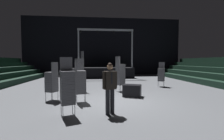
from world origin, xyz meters
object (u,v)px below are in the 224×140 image
man_with_tie (110,85)px  chair_stack_mid_left (120,74)px  chair_stack_mid_right (80,81)px  equipment_road_case (132,91)px  chair_stack_mid_centre (80,71)px  chair_stack_front_right (52,81)px  stage_riser (105,72)px  chair_stack_rear_right (68,87)px  chair_stack_rear_left (73,74)px  chair_stack_front_left (161,74)px

man_with_tie → chair_stack_mid_left: 4.23m
chair_stack_mid_right → equipment_road_case: bearing=97.9°
chair_stack_mid_centre → chair_stack_front_right: bearing=130.1°
stage_riser → equipment_road_case: 10.45m
stage_riser → chair_stack_rear_right: (-1.94, -13.07, 0.34)m
stage_riser → chair_stack_mid_centre: stage_riser is taller
chair_stack_mid_left → chair_stack_rear_right: bearing=-60.7°
stage_riser → chair_stack_rear_left: (-2.78, -6.25, 0.25)m
chair_stack_front_right → chair_stack_mid_centre: 2.56m
chair_stack_front_left → chair_stack_mid_right: size_ratio=0.95×
chair_stack_mid_right → chair_stack_front_left: bearing=113.7°
man_with_tie → equipment_road_case: (1.38, 2.66, -0.70)m
equipment_road_case → chair_stack_front_right: bearing=-173.8°
chair_stack_front_left → chair_stack_rear_left: (-6.50, 1.15, 0.00)m
chair_stack_mid_centre → chair_stack_rear_left: (-0.75, 2.27, -0.34)m
chair_stack_mid_left → chair_stack_front_right: bearing=-92.4°
chair_stack_rear_left → chair_stack_mid_left: bearing=-129.3°
chair_stack_front_right → chair_stack_front_left: bearing=-37.2°
chair_stack_mid_centre → chair_stack_rear_left: 2.41m
man_with_tie → chair_stack_mid_left: (0.97, 4.12, 0.06)m
man_with_tie → chair_stack_front_left: (4.23, 5.67, -0.11)m
chair_stack_mid_right → chair_stack_rear_left: bearing=179.5°
chair_stack_front_left → chair_stack_mid_right: 6.70m
stage_riser → man_with_tie: bearing=-92.3°
man_with_tie → chair_stack_front_left: chair_stack_front_left is taller
chair_stack_front_right → equipment_road_case: chair_stack_front_right is taller
chair_stack_front_left → chair_stack_front_right: same height
man_with_tie → chair_stack_front_right: size_ratio=0.99×
chair_stack_front_right → chair_stack_mid_centre: bearing=1.9°
chair_stack_rear_left → equipment_road_case: chair_stack_rear_left is taller
stage_riser → chair_stack_front_right: size_ratio=3.52×
chair_stack_mid_centre → chair_stack_front_left: bearing=-104.9°
chair_stack_mid_right → chair_stack_rear_right: size_ratio=0.96×
stage_riser → chair_stack_mid_centre: 8.78m
chair_stack_front_left → chair_stack_mid_left: size_ratio=0.84×
stage_riser → chair_stack_mid_left: stage_riser is taller
chair_stack_front_right → chair_stack_rear_left: (0.28, 4.58, 0.00)m
chair_stack_rear_right → equipment_road_case: bearing=-156.9°
equipment_road_case → chair_stack_front_left: bearing=46.5°
chair_stack_front_right → chair_stack_rear_left: 4.59m
chair_stack_mid_centre → equipment_road_case: (2.89, -1.89, -0.93)m
chair_stack_front_right → chair_stack_mid_left: size_ratio=0.84×
chair_stack_front_right → chair_stack_rear_left: same height
chair_stack_front_left → chair_stack_mid_right: (-5.41, -3.96, 0.04)m
chair_stack_front_right → chair_stack_mid_centre: (1.03, 2.32, 0.34)m
man_with_tie → chair_stack_mid_left: bearing=-128.0°
man_with_tie → chair_stack_front_right: 3.39m
chair_stack_front_left → man_with_tie: bearing=84.1°
chair_stack_mid_centre → chair_stack_rear_right: size_ratio=1.26×
man_with_tie → chair_stack_mid_right: size_ratio=0.94×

